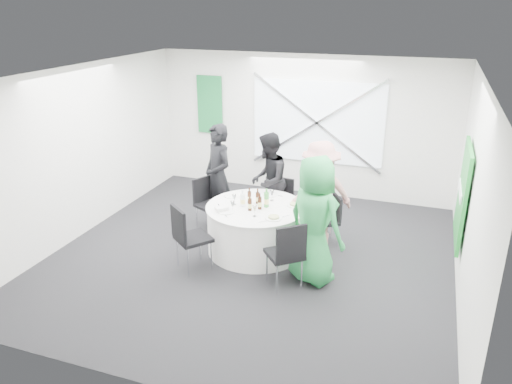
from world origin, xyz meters
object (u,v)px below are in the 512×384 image
(chair_back, at_px, (281,199))
(chair_front_right, at_px, (287,250))
(person_man_back_left, at_px, (218,176))
(green_water_bottle, at_px, (266,200))
(person_man_back, at_px, (268,180))
(clear_water_bottle, at_px, (243,200))
(banquet_table, at_px, (256,229))
(chair_front_left, at_px, (187,233))
(chair_back_right, at_px, (330,216))
(person_woman_pink, at_px, (320,194))
(person_woman_green, at_px, (315,220))
(chair_back_left, at_px, (206,199))

(chair_back, xyz_separation_m, chair_front_right, (0.67, -1.95, 0.09))
(person_man_back_left, xyz_separation_m, green_water_bottle, (1.11, -0.69, -0.03))
(person_man_back_left, xyz_separation_m, person_man_back, (0.82, 0.27, -0.07))
(chair_back, relative_size, person_man_back_left, 0.48)
(clear_water_bottle, bearing_deg, banquet_table, 17.67)
(chair_back, distance_m, clear_water_bottle, 1.18)
(chair_front_left, xyz_separation_m, person_man_back_left, (-0.22, 1.65, 0.31))
(chair_back_right, distance_m, person_man_back, 1.28)
(chair_front_right, distance_m, green_water_bottle, 1.18)
(banquet_table, bearing_deg, chair_back_right, 31.30)
(person_woman_pink, bearing_deg, green_water_bottle, 3.53)
(person_woman_pink, distance_m, person_woman_green, 1.17)
(chair_back, relative_size, person_woman_pink, 0.50)
(person_man_back, xyz_separation_m, clear_water_bottle, (-0.07, -1.06, 0.03))
(chair_front_right, relative_size, person_man_back, 0.60)
(chair_back, xyz_separation_m, person_woman_pink, (0.76, -0.43, 0.36))
(chair_back_right, relative_size, green_water_bottle, 2.79)
(chair_front_right, bearing_deg, person_man_back_left, -83.67)
(chair_back, xyz_separation_m, chair_back_left, (-1.21, -0.48, 0.02))
(chair_back_left, distance_m, chair_front_left, 1.51)
(chair_front_right, distance_m, clear_water_bottle, 1.33)
(person_woman_pink, bearing_deg, chair_front_left, 9.15)
(banquet_table, distance_m, person_woman_pink, 1.15)
(chair_back, bearing_deg, green_water_bottle, -81.16)
(banquet_table, distance_m, chair_front_right, 1.23)
(chair_back_right, relative_size, chair_front_right, 0.82)
(person_man_back_left, relative_size, person_woman_green, 0.99)
(banquet_table, relative_size, chair_front_right, 1.55)
(person_woman_pink, bearing_deg, chair_front_right, 52.35)
(chair_back_right, relative_size, person_woman_pink, 0.48)
(person_woman_pink, bearing_deg, banquet_table, 0.00)
(person_man_back, distance_m, person_woman_pink, 1.07)
(chair_back_right, xyz_separation_m, person_woman_pink, (-0.18, -0.05, 0.38))
(chair_back, bearing_deg, person_man_back_left, -158.53)
(person_woman_pink, bearing_deg, person_man_back, -56.39)
(chair_front_right, bearing_deg, person_woman_pink, -133.30)
(person_man_back_left, bearing_deg, chair_front_right, -6.38)
(chair_back_left, height_order, chair_front_left, chair_front_left)
(person_man_back, relative_size, green_water_bottle, 5.62)
(chair_front_right, distance_m, person_woman_green, 0.56)
(chair_back_right, relative_size, person_man_back, 0.50)
(chair_front_left, height_order, person_man_back, person_man_back)
(chair_back_left, relative_size, chair_front_left, 0.88)
(chair_front_left, height_order, person_woman_pink, person_woman_pink)
(chair_back, distance_m, green_water_bottle, 1.05)
(chair_front_right, height_order, green_water_bottle, green_water_bottle)
(green_water_bottle, distance_m, clear_water_bottle, 0.37)
(banquet_table, distance_m, green_water_bottle, 0.52)
(person_man_back, height_order, clear_water_bottle, person_man_back)
(chair_front_left, bearing_deg, banquet_table, -90.00)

